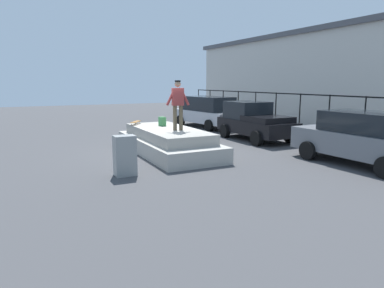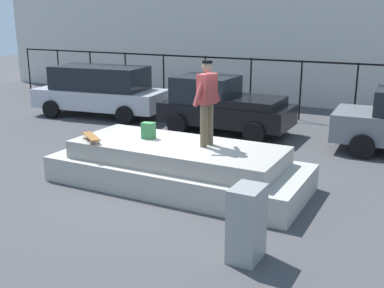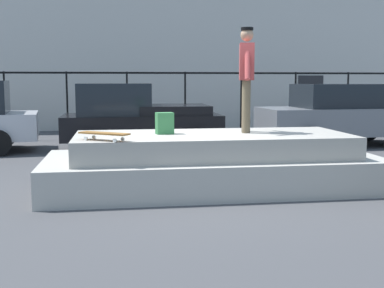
% 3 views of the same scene
% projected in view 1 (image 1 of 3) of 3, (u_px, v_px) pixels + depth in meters
% --- Properties ---
extents(ground_plane, '(60.00, 60.00, 0.00)m').
position_uv_depth(ground_plane, '(163.00, 151.00, 13.52)').
color(ground_plane, '#424244').
extents(concrete_ledge, '(5.57, 2.30, 0.93)m').
position_uv_depth(concrete_ledge, '(168.00, 142.00, 13.19)').
color(concrete_ledge, '#ADA89E').
rests_on(concrete_ledge, ground_plane).
extents(skateboarder, '(0.32, 0.86, 1.78)m').
position_uv_depth(skateboarder, '(178.00, 102.00, 12.45)').
color(skateboarder, brown).
rests_on(skateboarder, concrete_ledge).
extents(skateboard, '(0.78, 0.64, 0.12)m').
position_uv_depth(skateboard, '(136.00, 122.00, 14.36)').
color(skateboard, brown).
rests_on(skateboard, concrete_ledge).
extents(backpack, '(0.31, 0.24, 0.36)m').
position_uv_depth(backpack, '(162.00, 121.00, 13.82)').
color(backpack, '#33723F').
rests_on(backpack, concrete_ledge).
extents(car_silver_hatchback_near, '(4.98, 2.53, 1.81)m').
position_uv_depth(car_silver_hatchback_near, '(207.00, 111.00, 20.60)').
color(car_silver_hatchback_near, '#B7B7BC').
rests_on(car_silver_hatchback_near, ground_plane).
extents(car_black_pickup_mid, '(4.05, 2.04, 1.74)m').
position_uv_depth(car_black_pickup_mid, '(254.00, 121.00, 16.15)').
color(car_black_pickup_mid, black).
rests_on(car_black_pickup_mid, ground_plane).
extents(car_grey_sedan_far, '(4.60, 2.26, 1.72)m').
position_uv_depth(car_grey_sedan_far, '(364.00, 138.00, 11.17)').
color(car_grey_sedan_far, slate).
rests_on(car_grey_sedan_far, ground_plane).
extents(utility_box, '(0.45, 0.61, 1.16)m').
position_uv_depth(utility_box, '(125.00, 156.00, 9.94)').
color(utility_box, gray).
rests_on(utility_box, ground_plane).
extents(fence_row, '(24.06, 0.06, 2.09)m').
position_uv_depth(fence_row, '(314.00, 109.00, 16.65)').
color(fence_row, black).
rests_on(fence_row, ground_plane).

